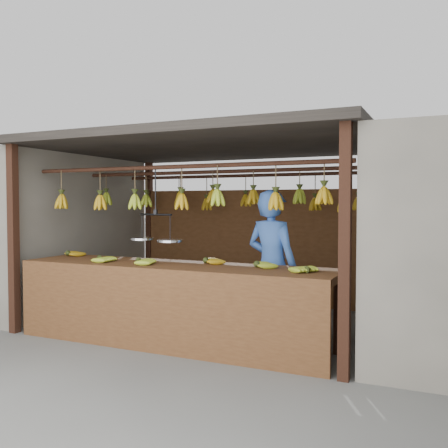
% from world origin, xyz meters
% --- Properties ---
extents(ground, '(80.00, 80.00, 0.00)m').
position_xyz_m(ground, '(0.00, 0.00, 0.00)').
color(ground, '#5B5B57').
extents(stall, '(4.30, 3.30, 2.40)m').
position_xyz_m(stall, '(0.00, 0.33, 1.97)').
color(stall, black).
rests_on(stall, ground).
extents(neighbor_left, '(3.00, 3.00, 2.30)m').
position_xyz_m(neighbor_left, '(-3.60, 0.00, 1.15)').
color(neighbor_left, slate).
rests_on(neighbor_left, ground).
extents(counter, '(3.71, 0.84, 0.96)m').
position_xyz_m(counter, '(0.03, -1.23, 0.71)').
color(counter, '#563319').
rests_on(counter, ground).
extents(hanging_bananas, '(3.61, 2.24, 0.39)m').
position_xyz_m(hanging_bananas, '(0.00, 0.00, 1.62)').
color(hanging_bananas, '#B18412').
rests_on(hanging_bananas, ground).
extents(balance_scale, '(0.76, 0.43, 0.86)m').
position_xyz_m(balance_scale, '(-0.28, -1.00, 1.20)').
color(balance_scale, black).
rests_on(balance_scale, ground).
extents(vendor, '(0.72, 0.57, 1.74)m').
position_xyz_m(vendor, '(1.01, -0.60, 0.87)').
color(vendor, '#3359A5').
rests_on(vendor, ground).
extents(bag_bundles, '(0.08, 0.26, 1.27)m').
position_xyz_m(bag_bundles, '(1.94, 1.35, 1.01)').
color(bag_bundles, red).
rests_on(bag_bundles, ground).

